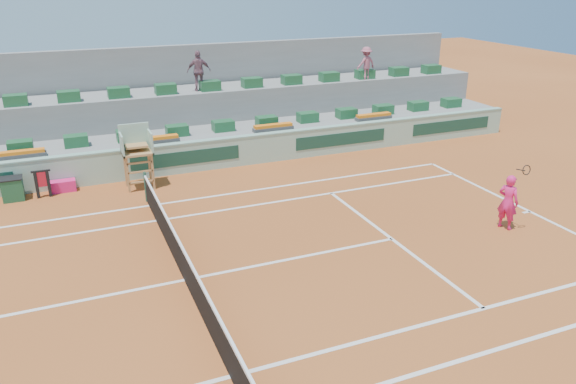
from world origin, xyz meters
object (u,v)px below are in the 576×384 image
Objects in this scene: umpire_chair at (136,148)px; drink_cooler_a at (13,189)px; player_bag at (62,186)px; tennis_player at (508,202)px.

umpire_chair is 2.86× the size of drink_cooler_a.
umpire_chair is at bearing -12.64° from player_bag.
player_bag is 3.10m from umpire_chair.
player_bag is 1.66m from drink_cooler_a.
tennis_player is (12.88, -8.79, 0.69)m from player_bag.
drink_cooler_a is 0.37× the size of tennis_player.
drink_cooler_a is 16.87m from tennis_player.
player_bag is 1.14× the size of drink_cooler_a.
drink_cooler_a is (-4.37, 0.40, -1.12)m from umpire_chair.
tennis_player is (10.15, -8.17, -0.64)m from umpire_chair.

